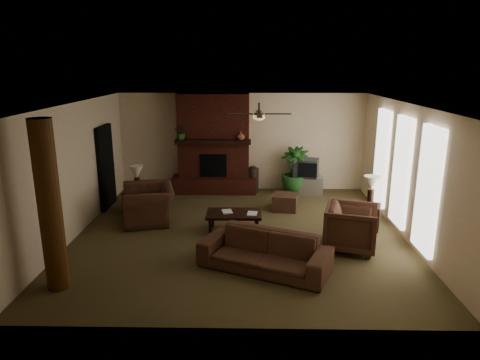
{
  "coord_description": "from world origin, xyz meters",
  "views": [
    {
      "loc": [
        0.17,
        -8.74,
        3.57
      ],
      "look_at": [
        0.0,
        0.4,
        1.1
      ],
      "focal_mm": 32.07,
      "sensor_mm": 36.0,
      "label": 1
    }
  ],
  "objects_px": {
    "tv_stand": "(307,185)",
    "log_column": "(50,207)",
    "sofa": "(264,246)",
    "armchair_right": "(351,226)",
    "ottoman": "(285,202)",
    "lamp_right": "(372,185)",
    "side_table_left": "(137,203)",
    "lamp_left": "(137,174)",
    "side_table_right": "(368,217)",
    "armchair_left": "(148,198)",
    "floor_plant": "(294,181)",
    "coffee_table": "(234,215)",
    "floor_vase": "(253,178)"
  },
  "relations": [
    {
      "from": "side_table_left",
      "to": "armchair_left",
      "type": "bearing_deg",
      "value": -51.51
    },
    {
      "from": "log_column",
      "to": "lamp_right",
      "type": "xyz_separation_m",
      "value": [
        5.86,
        2.8,
        -0.4
      ]
    },
    {
      "from": "armchair_right",
      "to": "side_table_left",
      "type": "bearing_deg",
      "value": 82.9
    },
    {
      "from": "armchair_left",
      "to": "side_table_left",
      "type": "bearing_deg",
      "value": -155.9
    },
    {
      "from": "floor_vase",
      "to": "lamp_right",
      "type": "relative_size",
      "value": 1.18
    },
    {
      "from": "tv_stand",
      "to": "lamp_right",
      "type": "height_order",
      "value": "lamp_right"
    },
    {
      "from": "tv_stand",
      "to": "floor_vase",
      "type": "height_order",
      "value": "floor_vase"
    },
    {
      "from": "armchair_left",
      "to": "side_table_left",
      "type": "xyz_separation_m",
      "value": [
        -0.43,
        0.55,
        -0.29
      ]
    },
    {
      "from": "tv_stand",
      "to": "side_table_right",
      "type": "relative_size",
      "value": 1.55
    },
    {
      "from": "side_table_left",
      "to": "lamp_right",
      "type": "bearing_deg",
      "value": -8.9
    },
    {
      "from": "tv_stand",
      "to": "floor_plant",
      "type": "xyz_separation_m",
      "value": [
        -0.38,
        0.01,
        0.13
      ]
    },
    {
      "from": "floor_plant",
      "to": "lamp_right",
      "type": "xyz_separation_m",
      "value": [
        1.43,
        -2.61,
        0.63
      ]
    },
    {
      "from": "log_column",
      "to": "lamp_left",
      "type": "distance_m",
      "value": 3.75
    },
    {
      "from": "side_table_left",
      "to": "lamp_right",
      "type": "xyz_separation_m",
      "value": [
        5.48,
        -0.86,
        0.73
      ]
    },
    {
      "from": "coffee_table",
      "to": "side_table_right",
      "type": "distance_m",
      "value": 3.01
    },
    {
      "from": "armchair_left",
      "to": "ottoman",
      "type": "distance_m",
      "value": 3.39
    },
    {
      "from": "tv_stand",
      "to": "floor_vase",
      "type": "xyz_separation_m",
      "value": [
        -1.54,
        0.14,
        0.18
      ]
    },
    {
      "from": "floor_plant",
      "to": "tv_stand",
      "type": "bearing_deg",
      "value": -0.93
    },
    {
      "from": "tv_stand",
      "to": "log_column",
      "type": "bearing_deg",
      "value": -129.88
    },
    {
      "from": "armchair_left",
      "to": "lamp_left",
      "type": "height_order",
      "value": "lamp_left"
    },
    {
      "from": "armchair_left",
      "to": "side_table_right",
      "type": "height_order",
      "value": "armchair_left"
    },
    {
      "from": "side_table_left",
      "to": "lamp_left",
      "type": "xyz_separation_m",
      "value": [
        0.03,
        0.05,
        0.73
      ]
    },
    {
      "from": "log_column",
      "to": "armchair_left",
      "type": "height_order",
      "value": "log_column"
    },
    {
      "from": "armchair_right",
      "to": "floor_vase",
      "type": "xyz_separation_m",
      "value": [
        -1.91,
        3.94,
        -0.07
      ]
    },
    {
      "from": "armchair_left",
      "to": "ottoman",
      "type": "relative_size",
      "value": 2.16
    },
    {
      "from": "tv_stand",
      "to": "side_table_right",
      "type": "distance_m",
      "value": 2.83
    },
    {
      "from": "armchair_left",
      "to": "armchair_right",
      "type": "xyz_separation_m",
      "value": [
        4.36,
        -1.5,
        -0.07
      ]
    },
    {
      "from": "sofa",
      "to": "floor_plant",
      "type": "bearing_deg",
      "value": 101.93
    },
    {
      "from": "sofa",
      "to": "lamp_right",
      "type": "distance_m",
      "value": 3.26
    },
    {
      "from": "floor_plant",
      "to": "side_table_left",
      "type": "bearing_deg",
      "value": -156.63
    },
    {
      "from": "lamp_right",
      "to": "armchair_right",
      "type": "bearing_deg",
      "value": -119.93
    },
    {
      "from": "lamp_left",
      "to": "sofa",
      "type": "bearing_deg",
      "value": -44.86
    },
    {
      "from": "sofa",
      "to": "tv_stand",
      "type": "relative_size",
      "value": 2.72
    },
    {
      "from": "lamp_left",
      "to": "side_table_right",
      "type": "distance_m",
      "value": 5.54
    },
    {
      "from": "armchair_right",
      "to": "floor_plant",
      "type": "distance_m",
      "value": 3.87
    },
    {
      "from": "side_table_right",
      "to": "side_table_left",
      "type": "bearing_deg",
      "value": 170.61
    },
    {
      "from": "sofa",
      "to": "side_table_right",
      "type": "relative_size",
      "value": 4.2
    },
    {
      "from": "floor_plant",
      "to": "side_table_right",
      "type": "height_order",
      "value": "floor_plant"
    },
    {
      "from": "side_table_left",
      "to": "lamp_left",
      "type": "bearing_deg",
      "value": 53.83
    },
    {
      "from": "ottoman",
      "to": "side_table_right",
      "type": "height_order",
      "value": "side_table_right"
    },
    {
      "from": "coffee_table",
      "to": "floor_vase",
      "type": "relative_size",
      "value": 1.56
    },
    {
      "from": "floor_vase",
      "to": "side_table_right",
      "type": "bearing_deg",
      "value": -47.47
    },
    {
      "from": "coffee_table",
      "to": "floor_vase",
      "type": "xyz_separation_m",
      "value": [
        0.44,
        3.02,
        0.06
      ]
    },
    {
      "from": "floor_vase",
      "to": "side_table_right",
      "type": "relative_size",
      "value": 1.4
    },
    {
      "from": "sofa",
      "to": "armchair_right",
      "type": "xyz_separation_m",
      "value": [
        1.74,
        0.9,
        0.05
      ]
    },
    {
      "from": "floor_vase",
      "to": "lamp_left",
      "type": "relative_size",
      "value": 1.18
    },
    {
      "from": "log_column",
      "to": "side_table_right",
      "type": "distance_m",
      "value": 6.54
    },
    {
      "from": "floor_vase",
      "to": "coffee_table",
      "type": "bearing_deg",
      "value": -98.38
    },
    {
      "from": "armchair_right",
      "to": "lamp_left",
      "type": "relative_size",
      "value": 1.54
    },
    {
      "from": "ottoman",
      "to": "lamp_right",
      "type": "height_order",
      "value": "lamp_right"
    }
  ]
}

